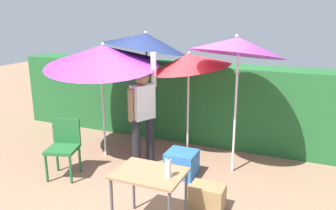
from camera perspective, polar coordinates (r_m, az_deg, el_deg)
name	(u,v)px	position (r m, az deg, el deg)	size (l,w,h in m)	color
ground_plane	(161,177)	(5.43, -1.26, -12.06)	(24.00, 24.00, 0.00)	#937056
hedge_row	(199,102)	(6.79, 5.14, 0.43)	(8.00, 0.70, 1.53)	#23602D
umbrella_rainbow	(237,46)	(5.19, 11.58, 9.64)	(1.46, 1.45, 2.30)	silver
umbrella_orange	(102,56)	(5.83, -11.03, 8.15)	(1.95, 1.96, 2.13)	silver
umbrella_yellow	(189,61)	(5.90, 3.50, 7.30)	(1.47, 1.45, 1.94)	silver
umbrella_navy	(146,41)	(6.28, -3.72, 10.60)	(1.60, 1.57, 2.31)	silver
person_vendor	(143,112)	(5.54, -4.25, -1.12)	(0.36, 0.53, 1.88)	black
chair_plastic	(64,145)	(5.55, -17.04, -6.37)	(0.55, 0.55, 0.89)	#236633
cooler_box	(182,163)	(5.42, 2.31, -9.77)	(0.46, 0.43, 0.40)	#2D6BB7
crate_cardboard	(207,197)	(4.60, 6.62, -15.14)	(0.44, 0.29, 0.34)	#9E7A4C
folding_table	(149,179)	(4.03, -3.12, -12.26)	(0.80, 0.60, 0.71)	#4C4C51
bottle_water	(168,168)	(3.83, 0.01, -10.47)	(0.07, 0.07, 0.24)	silver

